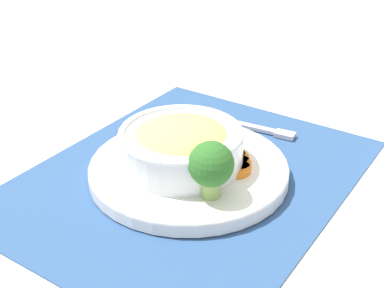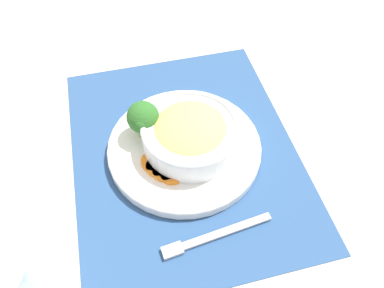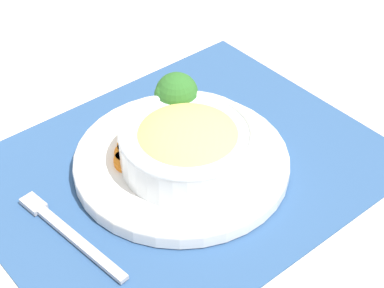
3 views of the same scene
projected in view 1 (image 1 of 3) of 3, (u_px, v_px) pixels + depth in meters
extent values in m
plane|color=beige|center=(189.00, 178.00, 0.76)|extent=(4.00, 4.00, 0.00)
cube|color=#2D5184|center=(189.00, 176.00, 0.76)|extent=(0.55, 0.45, 0.00)
cylinder|color=white|center=(189.00, 170.00, 0.75)|extent=(0.28, 0.28, 0.02)
torus|color=white|center=(189.00, 166.00, 0.75)|extent=(0.28, 0.28, 0.01)
cylinder|color=silver|center=(180.00, 149.00, 0.74)|extent=(0.17, 0.17, 0.05)
torus|color=silver|center=(180.00, 134.00, 0.73)|extent=(0.17, 0.17, 0.01)
ellipsoid|color=#EAC66B|center=(180.00, 142.00, 0.74)|extent=(0.14, 0.14, 0.05)
cylinder|color=#84AD5B|center=(211.00, 187.00, 0.68)|extent=(0.03, 0.03, 0.02)
sphere|color=#2D6B28|center=(211.00, 164.00, 0.66)|extent=(0.06, 0.06, 0.06)
sphere|color=#2D6B28|center=(222.00, 157.00, 0.67)|extent=(0.03, 0.03, 0.03)
sphere|color=#2D6B28|center=(201.00, 166.00, 0.65)|extent=(0.02, 0.02, 0.02)
cylinder|color=orange|center=(235.00, 169.00, 0.73)|extent=(0.04, 0.04, 0.01)
cylinder|color=orange|center=(235.00, 164.00, 0.75)|extent=(0.04, 0.04, 0.01)
cylinder|color=orange|center=(234.00, 158.00, 0.76)|extent=(0.04, 0.04, 0.01)
cylinder|color=orange|center=(230.00, 154.00, 0.77)|extent=(0.04, 0.04, 0.01)
cube|color=#B7B7BC|center=(241.00, 125.00, 0.89)|extent=(0.02, 0.18, 0.01)
cube|color=#B7B7BC|center=(285.00, 135.00, 0.86)|extent=(0.02, 0.03, 0.01)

